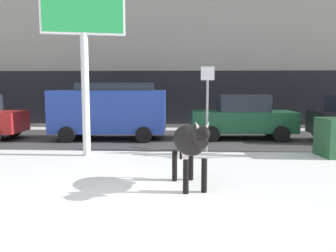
{
  "coord_description": "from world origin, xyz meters",
  "views": [
    {
      "loc": [
        0.99,
        -5.95,
        2.17
      ],
      "look_at": [
        0.54,
        3.51,
        1.1
      ],
      "focal_mm": 37.31,
      "sensor_mm": 36.0,
      "label": 1
    }
  ],
  "objects": [
    {
      "name": "road_strip",
      "position": [
        0.0,
        8.44,
        0.0
      ],
      "size": [
        60.0,
        5.6,
        0.01
      ],
      "primitive_type": "cube",
      "color": "#423F3F",
      "rests_on": "ground"
    },
    {
      "name": "car_blue_van",
      "position": [
        -2.07,
        8.23,
        1.24
      ],
      "size": [
        4.66,
        2.23,
        2.32
      ],
      "color": "#233D9E",
      "rests_on": "ground"
    },
    {
      "name": "street_sign",
      "position": [
        1.74,
        5.57,
        1.67
      ],
      "size": [
        0.44,
        0.08,
        2.82
      ],
      "color": "gray",
      "rests_on": "ground"
    },
    {
      "name": "car_darkgreen_sedan",
      "position": [
        3.4,
        8.6,
        0.91
      ],
      "size": [
        4.25,
        2.08,
        1.84
      ],
      "color": "#194C2D",
      "rests_on": "ground"
    },
    {
      "name": "billboard",
      "position": [
        -2.09,
        4.78,
        4.31
      ],
      "size": [
        2.5,
        0.79,
        5.56
      ],
      "color": "silver",
      "rests_on": "ground"
    },
    {
      "name": "pedestrian_by_cars",
      "position": [
        -2.28,
        11.33,
        0.88
      ],
      "size": [
        0.36,
        0.24,
        1.73
      ],
      "color": "#282833",
      "rests_on": "ground"
    },
    {
      "name": "cow_black",
      "position": [
        1.11,
        1.44,
        0.99
      ],
      "size": [
        0.94,
        1.93,
        1.54
      ],
      "color": "black",
      "rests_on": "ground"
    },
    {
      "name": "ground_plane",
      "position": [
        0.0,
        0.0,
        0.0
      ],
      "size": [
        120.0,
        120.0,
        0.0
      ],
      "primitive_type": "plane",
      "color": "white"
    },
    {
      "name": "building_facade",
      "position": [
        0.0,
        15.53,
        6.48
      ],
      "size": [
        44.0,
        6.1,
        13.0
      ],
      "color": "gray",
      "rests_on": "ground"
    }
  ]
}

